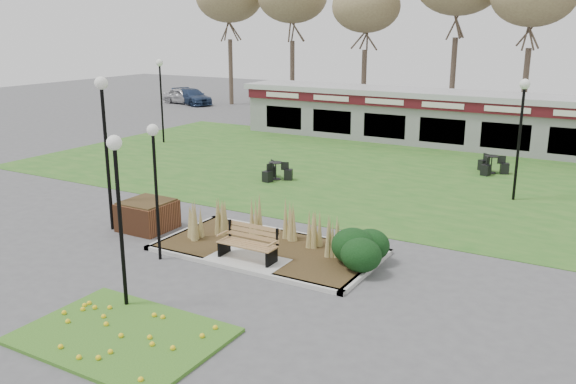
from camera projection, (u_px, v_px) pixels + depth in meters
The scene contains 17 objects.
ground at pixel (245, 265), 16.65m from camera, with size 100.00×100.00×0.00m, color #515154.
lawn at pixel (398, 175), 26.67m from camera, with size 34.00×16.00×0.02m, color #29651F.
flower_bed at pixel (122, 334), 12.79m from camera, with size 4.20×3.00×0.16m.
planting_bed at pixel (309, 246), 17.06m from camera, with size 6.75×3.40×1.27m.
park_bench at pixel (249, 242), 16.70m from camera, with size 1.70×0.66×0.93m.
brick_planter at pixel (147, 215), 19.48m from camera, with size 1.50×1.50×0.95m.
food_pavilion at pixel (450, 118), 32.93m from camera, with size 24.60×3.40×2.90m.
lamp_post_near_left at pixel (117, 184), 13.40m from camera, with size 0.34×0.34×4.06m.
lamp_post_near_right at pixel (155, 162), 16.35m from camera, with size 0.32×0.32×3.82m.
lamp_post_mid_left at pixel (104, 120), 18.68m from camera, with size 0.40×0.40×4.85m.
lamp_post_mid_right at pixel (522, 113), 21.99m from camera, with size 0.37×0.37×4.50m.
lamp_post_far_left at pixel (160, 82), 33.15m from camera, with size 0.38×0.38×4.57m.
bistro_set_a at pixel (276, 174), 25.78m from camera, with size 1.38×1.30×0.74m.
bistro_set_b at pixel (491, 167), 26.87m from camera, with size 1.43×1.38×0.78m.
car_silver at pixel (182, 96), 50.78m from camera, with size 1.50×3.74×1.27m, color #BBBBC0.
car_black at pixel (327, 104), 44.24m from camera, with size 1.66×4.77×1.57m, color black.
car_blue at pixel (192, 97), 50.28m from camera, with size 1.79×4.40×1.28m, color navy.
Camera 1 is at (8.79, -12.85, 6.34)m, focal length 38.00 mm.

